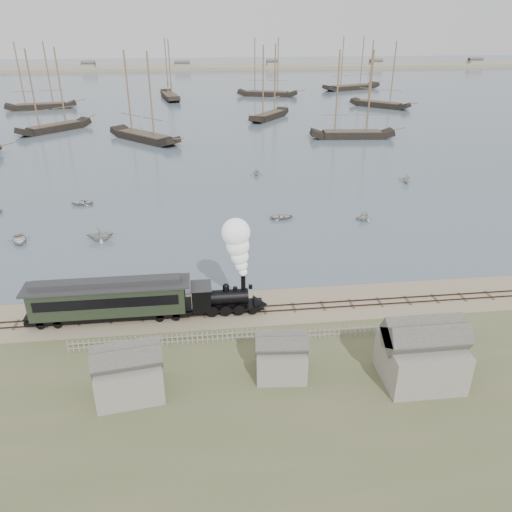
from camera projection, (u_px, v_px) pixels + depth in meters
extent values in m
plane|color=gray|center=(243.00, 301.00, 51.73)|extent=(600.00, 600.00, 0.00)
cube|color=#485967|center=(204.00, 88.00, 203.80)|extent=(600.00, 336.00, 0.06)
cube|color=#32211B|center=(245.00, 313.00, 49.45)|extent=(120.00, 0.08, 0.12)
cube|color=#32211B|center=(244.00, 307.00, 50.34)|extent=(120.00, 0.08, 0.12)
cube|color=#413729|center=(245.00, 311.00, 49.93)|extent=(120.00, 1.80, 0.06)
cube|color=tan|center=(201.00, 70.00, 275.38)|extent=(500.00, 20.00, 1.80)
cube|color=black|center=(228.00, 306.00, 49.46)|extent=(6.84, 2.01, 0.25)
cylinder|color=black|center=(224.00, 297.00, 48.98)|extent=(4.22, 1.51, 1.51)
cube|color=black|center=(201.00, 297.00, 48.66)|extent=(1.81, 2.21, 2.31)
cube|color=#2B2B2E|center=(201.00, 286.00, 48.13)|extent=(2.01, 2.41, 0.12)
cylinder|color=black|center=(243.00, 284.00, 48.59)|extent=(0.44, 0.44, 1.61)
sphere|color=black|center=(226.00, 287.00, 48.49)|extent=(0.64, 0.64, 0.64)
cone|color=black|center=(261.00, 305.00, 49.84)|extent=(1.41, 2.01, 2.01)
cube|color=black|center=(250.00, 287.00, 48.82)|extent=(0.35, 0.35, 0.35)
cube|color=black|center=(111.00, 312.00, 48.23)|extent=(15.50, 2.55, 0.39)
cube|color=black|center=(109.00, 299.00, 47.56)|extent=(14.39, 2.77, 2.77)
cube|color=black|center=(106.00, 304.00, 46.18)|extent=(13.28, 0.06, 1.00)
cube|color=black|center=(111.00, 289.00, 48.70)|extent=(13.28, 0.06, 1.00)
cube|color=#2B2B2E|center=(107.00, 285.00, 46.93)|extent=(15.50, 2.99, 0.20)
cube|color=#2B2B2E|center=(106.00, 282.00, 46.79)|extent=(13.84, 1.33, 0.50)
imported|color=#BAB6B1|center=(67.00, 302.00, 50.73)|extent=(2.81, 3.68, 0.71)
imported|color=#BAB6B1|center=(19.00, 240.00, 64.77)|extent=(4.36, 3.77, 0.76)
imported|color=#BAB6B1|center=(100.00, 234.00, 65.12)|extent=(3.18, 3.62, 1.80)
imported|color=#BAB6B1|center=(236.00, 233.00, 66.00)|extent=(3.79, 3.23, 1.42)
imported|color=#BAB6B1|center=(282.00, 217.00, 72.25)|extent=(2.49, 3.43, 0.70)
imported|color=#BAB6B1|center=(364.00, 216.00, 71.65)|extent=(3.43, 3.45, 1.38)
imported|color=#BAB6B1|center=(406.00, 179.00, 88.15)|extent=(3.25, 1.72, 1.19)
imported|color=#BAB6B1|center=(256.00, 172.00, 92.02)|extent=(2.64, 2.29, 1.37)
imported|color=#BAB6B1|center=(82.00, 203.00, 77.70)|extent=(2.51, 3.49, 0.72)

